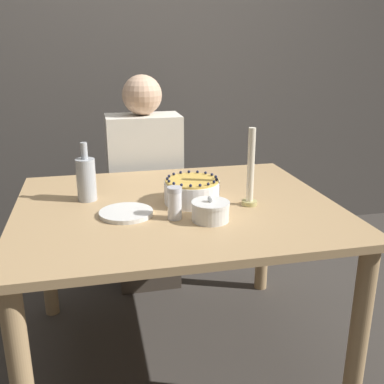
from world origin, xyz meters
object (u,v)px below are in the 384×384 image
object	(u,v)px
sugar_shaker	(175,203)
person_man_blue_shirt	(146,196)
candle	(250,174)
sugar_bowl	(210,211)
bottle	(86,178)
cake	(192,191)

from	to	relation	value
sugar_shaker	person_man_blue_shirt	size ratio (longest dim) A/B	0.10
candle	sugar_bowl	bearing A→B (deg)	-146.96
bottle	sugar_shaker	bearing A→B (deg)	-42.79
cake	sugar_shaker	bearing A→B (deg)	-122.09
sugar_bowl	candle	world-z (taller)	candle
candle	person_man_blue_shirt	size ratio (longest dim) A/B	0.26
sugar_bowl	bottle	size ratio (longest dim) A/B	0.58
cake	candle	distance (m)	0.25
person_man_blue_shirt	sugar_bowl	bearing A→B (deg)	97.81
sugar_shaker	bottle	xyz separation A→B (m)	(-0.31, 0.29, 0.03)
sugar_shaker	person_man_blue_shirt	bearing A→B (deg)	90.23
sugar_bowl	sugar_shaker	distance (m)	0.13
sugar_shaker	candle	distance (m)	0.34
sugar_bowl	person_man_blue_shirt	size ratio (longest dim) A/B	0.12
cake	sugar_bowl	bearing A→B (deg)	-84.15
sugar_bowl	sugar_shaker	size ratio (longest dim) A/B	1.14
candle	bottle	world-z (taller)	candle
sugar_shaker	bottle	world-z (taller)	bottle
cake	sugar_bowl	size ratio (longest dim) A/B	1.61
sugar_bowl	sugar_shaker	world-z (taller)	sugar_shaker
bottle	sugar_bowl	bearing A→B (deg)	-37.49
sugar_bowl	person_man_blue_shirt	distance (m)	0.97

